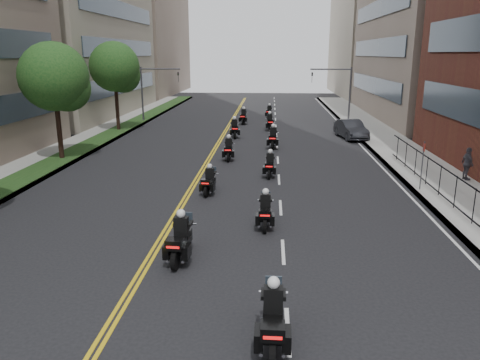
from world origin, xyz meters
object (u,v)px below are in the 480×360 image
object	(u,v)px
motorcycle_1	(273,321)
motorcycle_2	(181,241)
motorcycle_11	(269,112)
motorcycle_10	(244,117)
motorcycle_8	(234,129)
motorcycle_5	(270,166)
pedestrian_c	(467,164)
motorcycle_6	(229,150)
parked_sedan	(351,129)
motorcycle_3	(265,212)
motorcycle_9	(270,123)
motorcycle_4	(209,182)
motorcycle_7	(273,139)

from	to	relation	value
motorcycle_1	motorcycle_2	xyz separation A→B (m)	(-3.14, 4.74, 0.01)
motorcycle_11	motorcycle_10	bearing A→B (deg)	-112.12
motorcycle_8	motorcycle_5	bearing A→B (deg)	-83.64
pedestrian_c	motorcycle_11	bearing A→B (deg)	16.03
motorcycle_2	motorcycle_11	xyz separation A→B (m)	(2.84, 37.04, -0.08)
motorcycle_5	motorcycle_6	xyz separation A→B (m)	(-2.77, 4.21, 0.04)
parked_sedan	pedestrian_c	distance (m)	14.23
motorcycle_3	pedestrian_c	bearing A→B (deg)	35.02
motorcycle_3	motorcycle_9	distance (m)	25.16
motorcycle_11	parked_sedan	distance (m)	14.18
motorcycle_2	motorcycle_4	bearing A→B (deg)	93.91
motorcycle_3	motorcycle_7	size ratio (longest dim) A/B	0.88
parked_sedan	motorcycle_5	bearing A→B (deg)	-127.00
motorcycle_4	parked_sedan	world-z (taller)	parked_sedan
motorcycle_7	motorcycle_4	bearing A→B (deg)	-102.10
motorcycle_6	pedestrian_c	distance (m)	14.42
motorcycle_7	motorcycle_5	bearing A→B (deg)	-88.37
motorcycle_10	motorcycle_7	bearing A→B (deg)	-73.71
motorcycle_10	motorcycle_11	bearing A→B (deg)	63.95
motorcycle_8	motorcycle_11	xyz separation A→B (m)	(2.88, 12.58, -0.08)
motorcycle_7	motorcycle_11	bearing A→B (deg)	94.26
motorcycle_4	motorcycle_1	bearing A→B (deg)	-69.45
motorcycle_5	pedestrian_c	size ratio (longest dim) A/B	1.19
motorcycle_3	motorcycle_6	distance (m)	12.70
motorcycle_3	motorcycle_11	size ratio (longest dim) A/B	1.01
motorcycle_3	motorcycle_5	xyz separation A→B (m)	(0.16, 8.22, -0.01)
motorcycle_7	pedestrian_c	xyz separation A→B (m)	(10.62, -9.02, 0.33)
pedestrian_c	parked_sedan	bearing A→B (deg)	9.88
motorcycle_1	motorcycle_6	distance (m)	20.77
motorcycle_3	motorcycle_4	distance (m)	5.41
motorcycle_5	motorcycle_4	bearing A→B (deg)	-126.84
motorcycle_1	parked_sedan	world-z (taller)	motorcycle_1
motorcycle_10	motorcycle_11	xyz separation A→B (m)	(2.57, 4.65, -0.06)
motorcycle_8	motorcycle_4	bearing A→B (deg)	-97.03
motorcycle_8	motorcycle_9	bearing A→B (deg)	47.12
motorcycle_5	motorcycle_8	world-z (taller)	motorcycle_8
motorcycle_6	motorcycle_10	bearing A→B (deg)	88.13
motorcycle_7	motorcycle_3	bearing A→B (deg)	-88.23
motorcycle_9	motorcycle_11	xyz separation A→B (m)	(-0.09, 8.47, -0.06)
motorcycle_2	motorcycle_4	size ratio (longest dim) A/B	1.18
motorcycle_3	motorcycle_8	world-z (taller)	motorcycle_8
motorcycle_10	pedestrian_c	distance (m)	25.31
motorcycle_5	motorcycle_8	size ratio (longest dim) A/B	0.89
motorcycle_9	motorcycle_11	world-z (taller)	motorcycle_9
motorcycle_11	parked_sedan	world-z (taller)	motorcycle_11
motorcycle_8	motorcycle_10	xyz separation A→B (m)	(0.31, 7.93, -0.02)
motorcycle_1	motorcycle_8	distance (m)	29.36
motorcycle_2	motorcycle_6	bearing A→B (deg)	92.70
motorcycle_11	parked_sedan	bearing A→B (deg)	-54.09
motorcycle_4	motorcycle_10	bearing A→B (deg)	95.72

